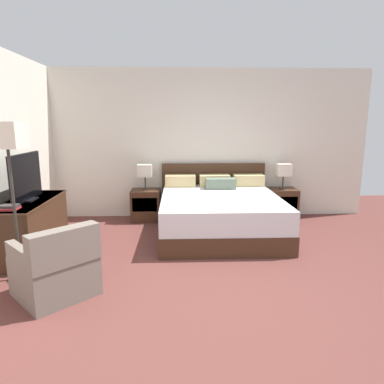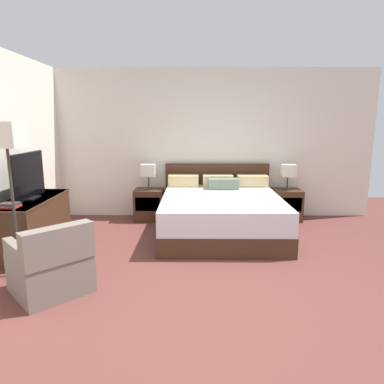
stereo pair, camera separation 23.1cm
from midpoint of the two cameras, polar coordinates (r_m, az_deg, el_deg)
ground_plane at (r=3.51m, az=1.21°, el=-18.13°), size 9.73×9.73×0.00m
wall_back at (r=6.33m, az=-0.53°, el=7.97°), size 6.34×0.06×2.68m
bed at (r=5.45m, az=3.37°, el=-3.42°), size 1.89×2.11×1.00m
nightstand_left at (r=6.22m, az=-8.76°, el=-2.15°), size 0.51×0.44×0.56m
nightstand_right at (r=6.42m, az=13.73°, el=-1.91°), size 0.51×0.44×0.56m
table_lamp_left at (r=6.11m, az=-8.93°, el=3.51°), size 0.25×0.25×0.46m
table_lamp_right at (r=6.31m, az=14.00°, el=3.57°), size 0.25×0.25×0.46m
dresser at (r=5.10m, az=-26.43°, el=-5.14°), size 0.54×1.39×0.73m
tv at (r=4.95m, az=-27.15°, el=2.10°), size 0.18×0.85×0.62m
book_red_cover at (r=4.58m, az=-29.37°, el=-2.44°), size 0.19×0.19×0.02m
book_blue_cover at (r=4.58m, az=-29.54°, el=-2.08°), size 0.21×0.16×0.03m
armchair_by_window at (r=3.82m, az=-23.35°, el=-11.74°), size 0.97×0.97×0.76m
floor_lamp at (r=4.14m, az=-29.79°, el=6.40°), size 0.32×0.32×1.74m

